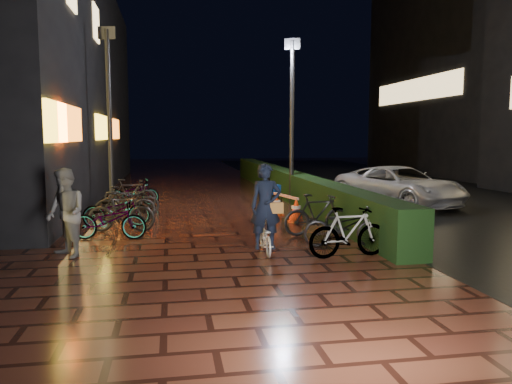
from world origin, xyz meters
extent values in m
plane|color=#381911|center=(0.00, 0.00, 0.00)|extent=(80.00, 80.00, 0.00)
cube|color=black|center=(9.00, 5.00, 0.00)|extent=(11.00, 60.00, 0.01)
cube|color=black|center=(3.30, 8.00, 0.50)|extent=(0.70, 20.00, 1.00)
imported|color=#5D5D60|center=(-2.96, -0.38, 0.85)|extent=(1.01, 1.05, 1.70)
imported|color=#B8B7BC|center=(6.47, 5.24, 0.65)|extent=(3.67, 5.07, 1.28)
cube|color=yellow|center=(-3.45, 1.50, 2.60)|extent=(0.08, 2.00, 0.90)
cube|color=orange|center=(-3.45, 3.00, 2.60)|extent=(0.08, 3.00, 0.90)
cube|color=yellow|center=(-3.45, 9.00, 2.60)|extent=(0.08, 2.80, 0.90)
cube|color=orange|center=(-3.45, 14.00, 2.60)|extent=(0.08, 2.20, 0.90)
cube|color=#FFD88C|center=(-3.45, 8.50, 6.20)|extent=(0.06, 1.20, 1.20)
cube|color=black|center=(17.50, 18.00, 7.00)|extent=(8.00, 14.00, 14.00)
cube|color=#FFD88C|center=(13.45, 18.00, 5.00)|extent=(0.06, 10.00, 1.30)
cylinder|color=black|center=(2.99, 6.04, 2.68)|extent=(0.19, 0.19, 5.36)
cube|color=black|center=(2.99, 6.04, 5.26)|extent=(0.51, 0.28, 0.36)
cylinder|color=black|center=(-2.83, 6.15, 2.77)|extent=(0.17, 0.17, 5.54)
cube|color=black|center=(-2.83, 6.15, 5.44)|extent=(0.54, 0.17, 0.37)
imported|color=silver|center=(0.81, -0.67, 0.32)|extent=(0.47, 1.25, 0.65)
imported|color=black|center=(0.81, -0.77, 0.94)|extent=(0.62, 0.42, 1.66)
cube|color=#986229|center=(1.00, -0.80, 0.91)|extent=(0.29, 0.13, 0.21)
cone|color=#FF3D0D|center=(2.30, 2.65, 0.33)|extent=(0.42, 0.42, 0.67)
cone|color=red|center=(2.01, 3.86, 0.33)|extent=(0.42, 0.42, 0.67)
cube|color=orange|center=(2.30, 2.65, 0.01)|extent=(0.44, 0.44, 0.03)
cube|color=red|center=(2.01, 3.86, 0.01)|extent=(0.44, 0.44, 0.03)
cube|color=red|center=(2.15, 3.26, 0.63)|extent=(0.40, 1.41, 0.07)
cube|color=black|center=(2.26, 5.47, 0.41)|extent=(0.60, 0.51, 0.04)
cylinder|color=black|center=(2.05, 5.26, 0.19)|extent=(0.03, 0.03, 0.39)
cylinder|color=black|center=(2.50, 5.30, 0.19)|extent=(0.03, 0.03, 0.39)
cylinder|color=black|center=(2.02, 5.63, 0.19)|extent=(0.03, 0.03, 0.39)
cylinder|color=black|center=(2.46, 5.67, 0.19)|extent=(0.03, 0.03, 0.39)
cube|color=#0D3DAB|center=(2.26, 5.47, 0.58)|extent=(0.44, 0.38, 0.31)
cylinder|color=black|center=(2.12, 5.30, 0.56)|extent=(0.25, 0.40, 0.98)
imported|color=black|center=(-2.36, 2.76, 0.44)|extent=(1.69, 0.65, 0.87)
imported|color=black|center=(-2.24, 5.67, 0.49)|extent=(1.66, 0.66, 0.97)
imported|color=black|center=(-2.18, 2.05, 0.49)|extent=(1.67, 0.72, 0.97)
imported|color=black|center=(-2.22, 6.60, 0.44)|extent=(1.73, 0.80, 0.87)
imported|color=black|center=(-2.17, 4.49, 0.44)|extent=(1.70, 0.70, 0.87)
imported|color=black|center=(-2.21, 3.48, 0.49)|extent=(1.63, 0.52, 0.97)
imported|color=black|center=(-2.36, 1.20, 0.44)|extent=(1.74, 0.85, 0.87)
imported|color=black|center=(2.34, 0.83, 0.49)|extent=(1.64, 0.54, 0.97)
imported|color=black|center=(2.52, -0.42, 0.44)|extent=(1.74, 0.85, 0.87)
imported|color=black|center=(2.31, -1.28, 0.49)|extent=(1.65, 0.62, 0.97)
camera|label=1|loc=(-1.00, -10.13, 2.30)|focal=35.00mm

